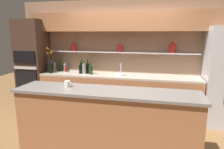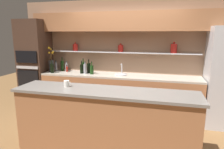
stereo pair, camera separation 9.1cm
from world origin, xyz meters
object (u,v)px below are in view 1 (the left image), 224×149
Objects in this scene: bottle_wine_0 at (81,69)px; coffee_mug at (67,84)px; bottle_sauce_1 at (66,69)px; bottle_wine_7 at (61,66)px; sink_fixture at (120,74)px; bottle_spirit_8 at (84,69)px; bottle_wine_9 at (88,68)px; oven_tower at (33,65)px; bottle_wine_3 at (91,70)px; bottle_wine_5 at (82,67)px; bottle_wine_4 at (51,68)px; flower_vase at (50,64)px; bottle_spirit_2 at (54,67)px; bottle_spirit_6 at (65,67)px.

coffee_mug is at bearing -75.58° from bottle_wine_0.
bottle_wine_7 reaches higher than bottle_sauce_1.
bottle_spirit_8 is at bearing -175.56° from sink_fixture.
bottle_wine_7 is at bearing 170.04° from bottle_wine_9.
oven_tower is 1.26m from bottle_wine_0.
sink_fixture is 1.55m from bottle_wine_7.
bottle_wine_7 is at bearing 173.66° from sink_fixture.
bottle_wine_0 is (-0.93, -0.05, 0.08)m from sink_fixture.
bottle_wine_3 is 0.87× the size of bottle_wine_5.
bottle_sauce_1 is 0.36m from bottle_wine_4.
bottle_wine_9 is at bearing 5.06° from flower_vase.
bottle_wine_7 is at bearing 77.36° from bottle_wine_4.
bottle_spirit_2 is (0.03, 0.15, -0.09)m from flower_vase.
bottle_spirit_2 reaches higher than coffee_mug.
bottle_wine_3 is 0.91m from bottle_wine_7.
oven_tower is at bearing -166.87° from bottle_spirit_2.
bottle_spirit_8 is (-0.83, -0.06, 0.09)m from sink_fixture.
sink_fixture is (2.18, 0.01, -0.13)m from oven_tower.
bottle_spirit_2 is at bearing 13.13° from oven_tower.
bottle_wine_7 is (-0.87, 0.25, 0.02)m from bottle_wine_3.
bottle_spirit_8 is (0.52, -0.12, 0.05)m from bottle_sauce_1.
bottle_spirit_6 is 0.16m from bottle_wine_7.
bottle_sauce_1 is at bearing 166.67° from bottle_wine_0.
oven_tower is 0.47m from flower_vase.
oven_tower reaches higher than coffee_mug.
bottle_wine_4 is (-1.62, -0.18, 0.09)m from sink_fixture.
oven_tower is 20.50× the size of coffee_mug.
bottle_wine_9 is at bearing 98.67° from coffee_mug.
bottle_spirit_8 reaches higher than bottle_spirit_2.
sink_fixture is 1.69× the size of bottle_sauce_1.
bottle_spirit_8 is (0.85, -0.17, 0.01)m from bottle_spirit_2.
bottle_spirit_2 is (-0.33, 0.05, 0.04)m from bottle_sauce_1.
oven_tower reaches higher than bottle_spirit_2.
coffee_mug is at bearing -55.57° from bottle_spirit_2.
bottle_wine_7 is (0.14, 0.07, 0.02)m from bottle_spirit_2.
bottle_spirit_8 is 2.63× the size of coffee_mug.
sink_fixture is 1.00× the size of bottle_spirit_8.
bottle_spirit_6 is at bearing 164.85° from bottle_wine_3.
bottle_sauce_1 is 0.58m from bottle_wine_9.
flower_vase is 2.02× the size of bottle_wine_0.
coffee_mug is (0.39, -1.61, 0.02)m from bottle_wine_5.
bottle_wine_4 reaches higher than bottle_spirit_2.
bottle_spirit_6 is at bearing 121.86° from bottle_sauce_1.
bottle_sauce_1 is at bearing 41.50° from bottle_wine_4.
bottle_spirit_8 is (0.09, -0.02, 0.01)m from bottle_wine_0.
bottle_wine_7 is at bearing 51.08° from flower_vase.
bottle_wine_3 is 1.22× the size of bottle_spirit_6.
bottle_wine_9 is at bearing 14.44° from bottle_wine_4.
bottle_spirit_2 is 1.04× the size of bottle_spirit_6.
coffee_mug is at bearing -52.19° from flower_vase.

